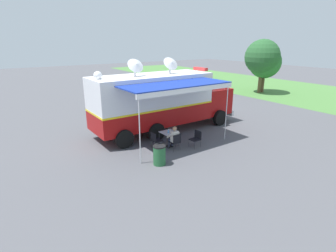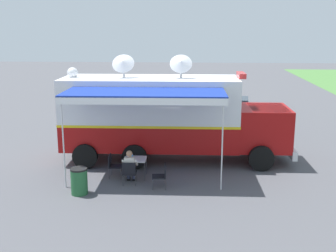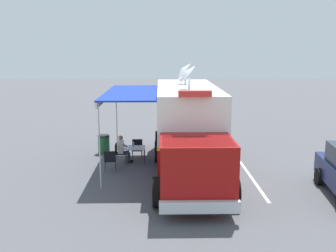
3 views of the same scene
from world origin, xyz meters
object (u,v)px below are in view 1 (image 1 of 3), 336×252
object	(u,v)px
folding_table	(169,133)
car_behind_truck	(157,96)
folding_chair_spare_by_truck	(196,137)
command_truck	(163,100)
trash_bin	(159,155)
seated_responder	(174,137)
folding_chair_at_table	(176,141)
folding_chair_beside_table	(155,139)
water_bottle	(168,131)

from	to	relation	value
folding_table	car_behind_truck	world-z (taller)	car_behind_truck
folding_chair_spare_by_truck	car_behind_truck	bearing A→B (deg)	161.13
command_truck	trash_bin	world-z (taller)	command_truck
command_truck	seated_responder	bearing A→B (deg)	-22.96
folding_chair_at_table	car_behind_truck	world-z (taller)	car_behind_truck
folding_table	folding_chair_spare_by_truck	distance (m)	1.47
command_truck	folding_chair_beside_table	distance (m)	3.29
folding_chair_beside_table	seated_responder	world-z (taller)	seated_responder
folding_chair_beside_table	folding_chair_spare_by_truck	distance (m)	2.16
folding_chair_at_table	folding_chair_beside_table	bearing A→B (deg)	-136.75
command_truck	seated_responder	distance (m)	3.34
folding_chair_spare_by_truck	car_behind_truck	world-z (taller)	car_behind_truck
trash_bin	car_behind_truck	xyz separation A→B (m)	(-9.66, 5.79, 0.42)
folding_chair_at_table	trash_bin	size ratio (longest dim) A/B	0.96
command_truck	seated_responder	size ratio (longest dim) A/B	7.63
water_bottle	folding_chair_at_table	world-z (taller)	water_bottle
folding_chair_beside_table	command_truck	bearing A→B (deg)	139.22
water_bottle	folding_chair_spare_by_truck	size ratio (longest dim) A/B	0.26
folding_chair_beside_table	car_behind_truck	distance (m)	9.37
command_truck	car_behind_truck	distance (m)	6.54
folding_chair_at_table	folding_chair_spare_by_truck	size ratio (longest dim) A/B	1.00
water_bottle	folding_chair_spare_by_truck	xyz separation A→B (m)	(0.89, 1.17, -0.32)
folding_chair_beside_table	car_behind_truck	world-z (taller)	car_behind_truck
folding_table	folding_chair_at_table	world-z (taller)	folding_chair_at_table
seated_responder	folding_table	bearing A→B (deg)	169.21
folding_chair_at_table	seated_responder	world-z (taller)	seated_responder
command_truck	car_behind_truck	xyz separation A→B (m)	(-5.70, 3.03, -1.07)
folding_chair_beside_table	folding_table	bearing A→B (deg)	91.09
car_behind_truck	folding_chair_spare_by_truck	bearing A→B (deg)	-18.87
trash_bin	water_bottle	bearing A→B (deg)	135.80
folding_table	seated_responder	size ratio (longest dim) A/B	0.65
car_behind_truck	water_bottle	bearing A→B (deg)	-27.69
folding_chair_spare_by_truck	seated_responder	size ratio (longest dim) A/B	0.70
folding_table	folding_chair_at_table	bearing A→B (deg)	-8.02
folding_table	trash_bin	size ratio (longest dim) A/B	0.90
folding_table	folding_chair_spare_by_truck	size ratio (longest dim) A/B	0.94
command_truck	folding_chair_at_table	xyz separation A→B (m)	(3.03, -1.20, -1.43)
water_bottle	seated_responder	xyz separation A→B (m)	(0.49, -0.01, -0.18)
folding_table	car_behind_truck	bearing A→B (deg)	152.55
folding_table	water_bottle	xyz separation A→B (m)	(0.12, -0.10, 0.16)
folding_chair_spare_by_truck	command_truck	bearing A→B (deg)	179.60
command_truck	car_behind_truck	size ratio (longest dim) A/B	2.18
folding_chair_at_table	trash_bin	bearing A→B (deg)	-59.17
car_behind_truck	seated_responder	bearing A→B (deg)	-26.38
seated_responder	command_truck	bearing A→B (deg)	157.04
seated_responder	trash_bin	xyz separation A→B (m)	(1.12, -1.56, -0.20)
folding_chair_spare_by_truck	folding_table	bearing A→B (deg)	-133.49
command_truck	water_bottle	distance (m)	2.86
folding_chair_at_table	car_behind_truck	xyz separation A→B (m)	(-8.73, 4.23, 0.37)
folding_chair_at_table	car_behind_truck	size ratio (longest dim) A/B	0.20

